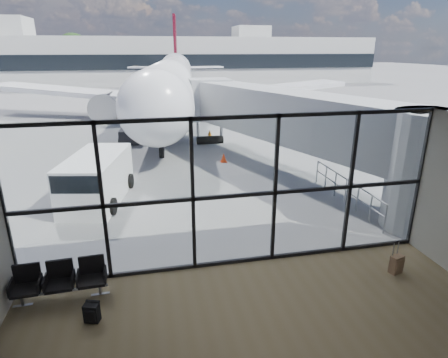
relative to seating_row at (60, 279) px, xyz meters
name	(u,v)px	position (x,y,z in m)	size (l,w,h in m)	color
ground	(162,99)	(4.77, 40.67, -0.56)	(220.00, 220.00, 0.00)	slate
lounge_shell	(304,278)	(4.77, -4.13, 2.09)	(12.02, 8.01, 4.51)	brown
glass_curtain_wall	(235,194)	(4.77, 0.67, 1.68)	(12.10, 0.12, 4.50)	white
jet_bridge	(299,123)	(9.67, 7.75, 2.19)	(8.00, 16.50, 4.33)	#A2A6A7
apron_railing	(346,188)	(10.37, 4.17, 0.15)	(0.06, 5.46, 1.11)	gray
far_terminal	(151,60)	(4.18, 62.65, 3.64)	(80.00, 12.20, 11.00)	beige
tree_3	(8,57)	(-22.23, 72.67, 4.07)	(4.95, 4.95, 7.12)	#382619
tree_4	(41,53)	(-16.23, 72.67, 4.69)	(5.61, 5.61, 8.07)	#382619
tree_5	(74,50)	(-10.23, 72.67, 5.31)	(6.27, 6.27, 9.03)	#382619
seating_row	(60,279)	(0.00, 0.00, 0.00)	(2.30, 0.72, 1.02)	gray
backpack	(92,313)	(0.87, -1.14, -0.31)	(0.40, 0.39, 0.52)	black
suitcase	(397,264)	(9.22, -0.84, -0.27)	(0.41, 0.34, 0.98)	brown
airliner	(171,81)	(5.12, 28.20, 2.61)	(34.67, 40.33, 10.41)	white
service_van	(96,179)	(0.24, 6.61, 0.44)	(2.90, 4.82, 1.96)	white
belt_loader	(131,133)	(1.41, 17.53, 0.00)	(1.67, 3.72, 1.67)	black
traffic_cone_a	(125,156)	(1.13, 12.72, -0.29)	(0.41, 0.41, 0.58)	#EC520C
traffic_cone_b	(224,158)	(6.68, 11.20, -0.32)	(0.37, 0.37, 0.53)	#F3390C
traffic_cone_c	(210,134)	(6.91, 17.14, -0.26)	(0.45, 0.45, 0.64)	orange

